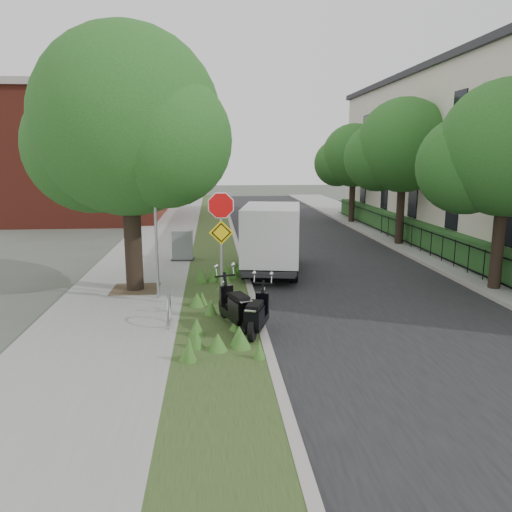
{
  "coord_description": "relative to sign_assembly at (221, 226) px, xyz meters",
  "views": [
    {
      "loc": [
        -1.63,
        -12.19,
        4.11
      ],
      "look_at": [
        -0.4,
        1.74,
        1.3
      ],
      "focal_mm": 35.0,
      "sensor_mm": 36.0,
      "label": 1
    }
  ],
  "objects": [
    {
      "name": "kerb_far",
      "position": [
        7.9,
        9.42,
        -2.26
      ],
      "size": [
        0.2,
        60.0,
        0.13
      ],
      "primitive_type": "cube",
      "color": "#9E9991",
      "rests_on": "ground"
    },
    {
      "name": "far_tree_a",
      "position": [
        8.34,
        1.46,
        1.8
      ],
      "size": [
        4.6,
        4.1,
        6.22
      ],
      "color": "black",
      "rests_on": "ground"
    },
    {
      "name": "terrace_houses",
      "position": [
        12.89,
        9.42,
        1.83
      ],
      "size": [
        7.4,
        26.4,
        8.2
      ],
      "color": "beige",
      "rests_on": "ground"
    },
    {
      "name": "fence_far",
      "position": [
        8.6,
        9.42,
        -1.66
      ],
      "size": [
        0.04,
        24.0,
        1.0
      ],
      "color": "black",
      "rests_on": "ground"
    },
    {
      "name": "sidewalk_near",
      "position": [
        -2.85,
        9.42,
        -2.27
      ],
      "size": [
        3.5,
        60.0,
        0.12
      ],
      "primitive_type": "cube",
      "color": "gray",
      "rests_on": "ground"
    },
    {
      "name": "sign_assembly",
      "position": [
        0.0,
        0.0,
        0.0
      ],
      "size": [
        0.94,
        0.08,
        3.22
      ],
      "color": "#A5A8AD",
      "rests_on": "ground"
    },
    {
      "name": "hedge_far",
      "position": [
        9.3,
        9.42,
        -1.66
      ],
      "size": [
        1.0,
        24.0,
        1.1
      ],
      "primitive_type": "cube",
      "color": "#1B4D23",
      "rests_on": "footpath_far"
    },
    {
      "name": "bare_post",
      "position": [
        -1.8,
        1.22,
        -0.21
      ],
      "size": [
        0.08,
        0.08,
        4.0
      ],
      "color": "#A5A8AD",
      "rests_on": "ground"
    },
    {
      "name": "utility_cabinet",
      "position": [
        -1.4,
        6.54,
        -1.65
      ],
      "size": [
        0.89,
        0.61,
        1.16
      ],
      "color": "#262628",
      "rests_on": "ground"
    },
    {
      "name": "street_tree_main",
      "position": [
        -2.68,
        2.28,
        2.48
      ],
      "size": [
        6.21,
        5.54,
        7.66
      ],
      "color": "black",
      "rests_on": "ground"
    },
    {
      "name": "road",
      "position": [
        4.4,
        9.42,
        -2.32
      ],
      "size": [
        7.0,
        60.0,
        0.01
      ],
      "primitive_type": "cube",
      "color": "black",
      "rests_on": "ground"
    },
    {
      "name": "far_tree_b",
      "position": [
        8.34,
        9.46,
        2.04
      ],
      "size": [
        4.83,
        4.31,
        6.56
      ],
      "color": "black",
      "rests_on": "ground"
    },
    {
      "name": "ground",
      "position": [
        1.4,
        -0.58,
        -2.33
      ],
      "size": [
        120.0,
        120.0,
        0.0
      ],
      "primitive_type": "plane",
      "color": "#4C5147",
      "rests_on": "ground"
    },
    {
      "name": "brick_building",
      "position": [
        -8.1,
        21.42,
        1.88
      ],
      "size": [
        9.4,
        10.4,
        8.3
      ],
      "color": "maroon",
      "rests_on": "ground"
    },
    {
      "name": "scooter_near",
      "position": [
        0.31,
        -1.52,
        -1.8
      ],
      "size": [
        0.76,
        1.72,
        0.85
      ],
      "color": "black",
      "rests_on": "ground"
    },
    {
      "name": "verge",
      "position": [
        -0.1,
        9.42,
        -2.27
      ],
      "size": [
        2.0,
        60.0,
        0.12
      ],
      "primitive_type": "cube",
      "color": "#283F1B",
      "rests_on": "ground"
    },
    {
      "name": "kerb_near",
      "position": [
        0.9,
        9.42,
        -2.26
      ],
      "size": [
        0.2,
        60.0,
        0.13
      ],
      "primitive_type": "cube",
      "color": "#9E9991",
      "rests_on": "ground"
    },
    {
      "name": "scooter_far",
      "position": [
        0.73,
        -2.05,
        -1.82
      ],
      "size": [
        0.68,
        1.62,
        0.8
      ],
      "color": "black",
      "rests_on": "ground"
    },
    {
      "name": "footpath_far",
      "position": [
        9.6,
        9.42,
        -2.27
      ],
      "size": [
        3.2,
        60.0,
        0.12
      ],
      "primitive_type": "cube",
      "color": "gray",
      "rests_on": "ground"
    },
    {
      "name": "far_tree_c",
      "position": [
        8.34,
        17.46,
        1.63
      ],
      "size": [
        4.37,
        3.89,
        5.93
      ],
      "color": "black",
      "rests_on": "ground"
    },
    {
      "name": "box_truck",
      "position": [
        1.87,
        4.49,
        -0.97
      ],
      "size": [
        2.55,
        4.84,
        2.09
      ],
      "color": "#262628",
      "rests_on": "ground"
    },
    {
      "name": "bike_hoop",
      "position": [
        -1.3,
        -1.18,
        -1.83
      ],
      "size": [
        0.06,
        0.78,
        0.77
      ],
      "color": "#A5A8AD",
      "rests_on": "ground"
    }
  ]
}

